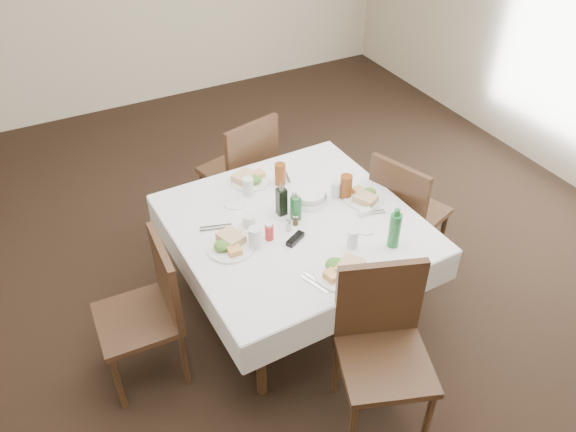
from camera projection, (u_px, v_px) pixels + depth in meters
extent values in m
plane|color=black|center=(284.00, 295.00, 4.08)|extent=(7.00, 7.00, 0.00)
cylinder|color=#301E0F|center=(261.00, 354.00, 3.22)|extent=(0.06, 0.06, 0.72)
cylinder|color=#301E0F|center=(192.00, 248.00, 3.94)|extent=(0.06, 0.06, 0.72)
cylinder|color=#301E0F|center=(406.00, 289.00, 3.63)|extent=(0.06, 0.06, 0.72)
cylinder|color=#301E0F|center=(319.00, 204.00, 4.35)|extent=(0.06, 0.06, 0.72)
cube|color=#301E0F|center=(295.00, 224.00, 3.55)|extent=(1.36, 1.36, 0.03)
cube|color=white|center=(295.00, 222.00, 3.54)|extent=(1.50, 1.50, 0.01)
cube|color=white|center=(245.00, 180.00, 4.11)|extent=(1.45, 0.06, 0.22)
cube|color=white|center=(360.00, 309.00, 3.11)|extent=(1.45, 0.06, 0.22)
cube|color=white|center=(385.00, 202.00, 3.89)|extent=(0.06, 1.45, 0.22)
cube|color=white|center=(189.00, 274.00, 3.33)|extent=(0.06, 1.45, 0.22)
cube|color=#301E0F|center=(237.00, 171.00, 4.48)|extent=(0.58, 0.58, 0.04)
cube|color=#301E0F|center=(253.00, 154.00, 4.19)|extent=(0.47, 0.16, 0.52)
cylinder|color=#301E0F|center=(243.00, 176.00, 4.86)|extent=(0.04, 0.04, 0.49)
cylinder|color=#301E0F|center=(274.00, 197.00, 4.62)|extent=(0.04, 0.04, 0.49)
cylinder|color=#301E0F|center=(204.00, 195.00, 4.64)|extent=(0.04, 0.04, 0.49)
cylinder|color=#301E0F|center=(234.00, 218.00, 4.40)|extent=(0.04, 0.04, 0.49)
cube|color=#301E0F|center=(385.00, 363.00, 3.01)|extent=(0.61, 0.61, 0.04)
cube|color=#301E0F|center=(379.00, 300.00, 3.02)|extent=(0.47, 0.20, 0.52)
cylinder|color=#301E0F|center=(353.00, 429.00, 2.98)|extent=(0.04, 0.04, 0.49)
cylinder|color=#301E0F|center=(337.00, 365.00, 3.30)|extent=(0.04, 0.04, 0.49)
cylinder|color=#301E0F|center=(428.00, 419.00, 3.02)|extent=(0.04, 0.04, 0.49)
cylinder|color=#301E0F|center=(405.00, 357.00, 3.34)|extent=(0.04, 0.04, 0.49)
cube|color=#301E0F|center=(409.00, 212.00, 4.09)|extent=(0.58, 0.58, 0.04)
cube|color=#301E0F|center=(397.00, 196.00, 3.82)|extent=(0.19, 0.45, 0.50)
cylinder|color=#301E0F|center=(442.00, 235.00, 4.24)|extent=(0.04, 0.04, 0.47)
cylinder|color=#301E0F|center=(413.00, 261.00, 4.02)|extent=(0.04, 0.04, 0.47)
cylinder|color=#301E0F|center=(398.00, 214.00, 4.46)|extent=(0.04, 0.04, 0.47)
cylinder|color=#301E0F|center=(368.00, 237.00, 4.23)|extent=(0.04, 0.04, 0.47)
cube|color=#301E0F|center=(137.00, 320.00, 3.28)|extent=(0.47, 0.47, 0.04)
cube|color=#301E0F|center=(166.00, 278.00, 3.20)|extent=(0.06, 0.46, 0.50)
cylinder|color=#301E0F|center=(105.00, 333.00, 3.50)|extent=(0.04, 0.04, 0.47)
cylinder|color=#301E0F|center=(166.00, 313.00, 3.63)|extent=(0.04, 0.04, 0.47)
cylinder|color=#301E0F|center=(118.00, 382.00, 3.22)|extent=(0.04, 0.04, 0.47)
cylinder|color=#301E0F|center=(184.00, 358.00, 3.35)|extent=(0.04, 0.04, 0.47)
cylinder|color=white|center=(251.00, 180.00, 3.88)|extent=(0.28, 0.28, 0.01)
cube|color=tan|center=(244.00, 177.00, 3.86)|extent=(0.18, 0.17, 0.05)
cube|color=gold|center=(257.00, 175.00, 3.89)|extent=(0.10, 0.08, 0.04)
ellipsoid|color=#246F18|center=(254.00, 180.00, 3.83)|extent=(0.10, 0.09, 0.05)
cylinder|color=white|center=(341.00, 273.00, 3.16)|extent=(0.31, 0.31, 0.02)
cube|color=tan|center=(350.00, 267.00, 3.14)|extent=(0.20, 0.19, 0.05)
cube|color=gold|center=(334.00, 274.00, 3.11)|extent=(0.12, 0.10, 0.04)
ellipsoid|color=#246F18|center=(335.00, 264.00, 3.17)|extent=(0.11, 0.10, 0.05)
cylinder|color=white|center=(363.00, 198.00, 3.72)|extent=(0.27, 0.27, 0.01)
cube|color=tan|center=(365.00, 199.00, 3.66)|extent=(0.16, 0.17, 0.04)
cube|color=gold|center=(359.00, 192.00, 3.73)|extent=(0.08, 0.10, 0.03)
ellipsoid|color=#246F18|center=(369.00, 192.00, 3.72)|extent=(0.10, 0.09, 0.04)
cylinder|color=white|center=(231.00, 247.00, 3.33)|extent=(0.29, 0.29, 0.02)
cube|color=tan|center=(231.00, 238.00, 3.35)|extent=(0.16, 0.18, 0.05)
cube|color=gold|center=(234.00, 249.00, 3.28)|extent=(0.08, 0.10, 0.04)
ellipsoid|color=#246F18|center=(223.00, 245.00, 3.30)|extent=(0.11, 0.10, 0.05)
cylinder|color=white|center=(235.00, 203.00, 3.68)|extent=(0.15, 0.15, 0.01)
cylinder|color=white|center=(365.00, 228.00, 3.48)|extent=(0.14, 0.14, 0.01)
cylinder|color=silver|center=(248.00, 187.00, 3.72)|extent=(0.07, 0.07, 0.13)
cylinder|color=silver|center=(353.00, 239.00, 3.31)|extent=(0.06, 0.06, 0.12)
cylinder|color=silver|center=(336.00, 190.00, 3.71)|extent=(0.06, 0.06, 0.11)
cylinder|color=silver|center=(255.00, 238.00, 3.30)|extent=(0.08, 0.08, 0.14)
cylinder|color=brown|center=(280.00, 174.00, 3.81)|extent=(0.08, 0.08, 0.16)
cylinder|color=brown|center=(346.00, 187.00, 3.69)|extent=(0.08, 0.08, 0.17)
cylinder|color=silver|center=(309.00, 199.00, 3.69)|extent=(0.23, 0.23, 0.04)
cylinder|color=white|center=(309.00, 195.00, 3.67)|extent=(0.21, 0.21, 0.05)
cube|color=black|center=(282.00, 202.00, 3.54)|extent=(0.06, 0.06, 0.19)
cone|color=silver|center=(281.00, 186.00, 3.47)|extent=(0.03, 0.03, 0.05)
cube|color=#217033|center=(296.00, 208.00, 3.50)|extent=(0.05, 0.05, 0.17)
cone|color=silver|center=(296.00, 194.00, 3.44)|extent=(0.03, 0.03, 0.05)
cylinder|color=red|center=(269.00, 232.00, 3.37)|extent=(0.05, 0.05, 0.10)
cylinder|color=white|center=(269.00, 225.00, 3.34)|extent=(0.04, 0.04, 0.02)
cylinder|color=white|center=(288.00, 226.00, 3.44)|extent=(0.03, 0.03, 0.06)
cylinder|color=silver|center=(288.00, 221.00, 3.42)|extent=(0.03, 0.03, 0.01)
cylinder|color=#3A2C1C|center=(296.00, 220.00, 3.49)|extent=(0.03, 0.03, 0.07)
cylinder|color=silver|center=(296.00, 216.00, 3.47)|extent=(0.03, 0.03, 0.01)
cylinder|color=white|center=(249.00, 227.00, 3.49)|extent=(0.13, 0.13, 0.01)
cylinder|color=white|center=(249.00, 221.00, 3.46)|extent=(0.08, 0.08, 0.08)
cylinder|color=black|center=(249.00, 217.00, 3.44)|extent=(0.07, 0.07, 0.01)
torus|color=white|center=(253.00, 216.00, 3.49)|extent=(0.05, 0.04, 0.05)
cube|color=black|center=(295.00, 239.00, 3.38)|extent=(0.15, 0.11, 0.03)
cylinder|color=#217033|center=(395.00, 230.00, 3.29)|extent=(0.07, 0.07, 0.23)
cylinder|color=#217033|center=(397.00, 212.00, 3.21)|extent=(0.03, 0.03, 0.04)
cube|color=white|center=(365.00, 212.00, 3.58)|extent=(0.08, 0.05, 0.04)
cube|color=pink|center=(365.00, 211.00, 3.57)|extent=(0.06, 0.04, 0.02)
cube|color=silver|center=(282.00, 176.00, 3.93)|extent=(0.07, 0.20, 0.01)
cube|color=silver|center=(286.00, 175.00, 3.94)|extent=(0.07, 0.20, 0.01)
cube|color=silver|center=(318.00, 281.00, 3.11)|extent=(0.08, 0.19, 0.01)
cube|color=silver|center=(314.00, 284.00, 3.09)|extent=(0.08, 0.19, 0.01)
cube|color=silver|center=(372.00, 214.00, 3.58)|extent=(0.17, 0.06, 0.01)
cube|color=silver|center=(371.00, 212.00, 3.60)|extent=(0.17, 0.06, 0.01)
cube|color=silver|center=(216.00, 226.00, 3.49)|extent=(0.20, 0.07, 0.01)
cube|color=silver|center=(216.00, 229.00, 3.46)|extent=(0.20, 0.07, 0.01)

